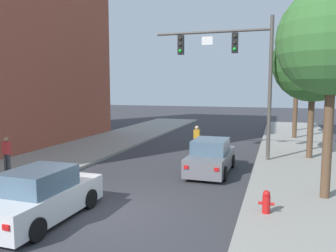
{
  "coord_description": "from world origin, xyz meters",
  "views": [
    {
      "loc": [
        4.99,
        -9.67,
        4.0
      ],
      "look_at": [
        -0.35,
        7.03,
        2.0
      ],
      "focal_mm": 36.58,
      "sensor_mm": 36.0,
      "label": 1
    }
  ],
  "objects": [
    {
      "name": "street_tree_second",
      "position": [
        6.75,
        10.24,
        5.33
      ],
      "size": [
        4.29,
        4.29,
        7.35
      ],
      "color": "brown",
      "rests_on": "sidewalk_right"
    },
    {
      "name": "fire_hydrant",
      "position": [
        4.77,
        0.91,
        0.51
      ],
      "size": [
        0.48,
        0.24,
        0.72
      ],
      "color": "red",
      "rests_on": "sidewalk_right"
    },
    {
      "name": "ground_plane",
      "position": [
        0.0,
        0.0,
        0.0
      ],
      "size": [
        120.0,
        120.0,
        0.0
      ],
      "primitive_type": "plane",
      "color": "#38383D"
    },
    {
      "name": "traffic_signal_mast",
      "position": [
        2.84,
        9.03,
        5.33
      ],
      "size": [
        6.3,
        0.38,
        7.5
      ],
      "color": "#514C47",
      "rests_on": "sidewalk_right"
    },
    {
      "name": "street_tree_third",
      "position": [
        6.31,
        17.92,
        6.07
      ],
      "size": [
        2.87,
        2.87,
        7.43
      ],
      "color": "brown",
      "rests_on": "sidewalk_right"
    },
    {
      "name": "pedestrian_crossing_road",
      "position": [
        0.34,
        10.67,
        0.91
      ],
      "size": [
        0.36,
        0.22,
        1.64
      ],
      "color": "brown",
      "rests_on": "ground"
    },
    {
      "name": "street_tree_nearest",
      "position": [
        6.68,
        3.1,
        5.54
      ],
      "size": [
        3.71,
        3.71,
        7.27
      ],
      "color": "brown",
      "rests_on": "sidewalk_right"
    },
    {
      "name": "street_tree_farthest",
      "position": [
        6.49,
        22.6,
        5.28
      ],
      "size": [
        2.92,
        2.92,
        6.65
      ],
      "color": "brown",
      "rests_on": "sidewalk_right"
    },
    {
      "name": "car_following_white",
      "position": [
        -1.66,
        -1.32,
        0.72
      ],
      "size": [
        1.89,
        4.27,
        1.6
      ],
      "color": "silver",
      "rests_on": "ground"
    },
    {
      "name": "pedestrian_sidewalk_left_walker",
      "position": [
        -6.53,
        2.53,
        1.06
      ],
      "size": [
        0.36,
        0.22,
        1.64
      ],
      "color": "#333338",
      "rests_on": "sidewalk_left"
    },
    {
      "name": "sidewalk_right",
      "position": [
        6.5,
        0.0,
        0.07
      ],
      "size": [
        5.0,
        60.0,
        0.15
      ],
      "primitive_type": "cube",
      "color": "#99968E",
      "rests_on": "ground"
    },
    {
      "name": "car_lead_grey",
      "position": [
        2.11,
        5.93,
        0.72
      ],
      "size": [
        1.86,
        4.25,
        1.6
      ],
      "color": "slate",
      "rests_on": "ground"
    }
  ]
}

